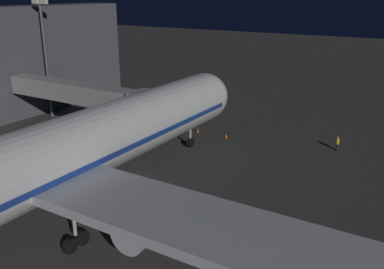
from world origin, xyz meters
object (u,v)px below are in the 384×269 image
ground_crew_marshaller_fwd (337,143)px  traffic_cone_nose_starboard (198,130)px  traffic_cone_nose_port (226,136)px  airliner_at_gate (42,164)px  apron_floodlight_mast (45,51)px  jet_bridge (90,95)px

ground_crew_marshaller_fwd → traffic_cone_nose_starboard: 18.45m
ground_crew_marshaller_fwd → traffic_cone_nose_port: 14.12m
airliner_at_gate → ground_crew_marshaller_fwd: (-16.00, -30.63, -4.74)m
ground_crew_marshaller_fwd → apron_floodlight_mast: bearing=11.1°
ground_crew_marshaller_fwd → airliner_at_gate: bearing=62.4°
airliner_at_gate → ground_crew_marshaller_fwd: bearing=-117.6°
traffic_cone_nose_starboard → traffic_cone_nose_port: bearing=180.0°
airliner_at_gate → traffic_cone_nose_starboard: size_ratio=105.59×
airliner_at_gate → apron_floodlight_mast: 34.27m
ground_crew_marshaller_fwd → traffic_cone_nose_starboard: bearing=9.1°
jet_bridge → traffic_cone_nose_port: jet_bridge is taller
jet_bridge → airliner_at_gate: bearing=125.3°
airliner_at_gate → jet_bridge: airliner_at_gate is taller
jet_bridge → traffic_cone_nose_port: bearing=-149.6°
apron_floodlight_mast → traffic_cone_nose_port: bearing=-169.3°
jet_bridge → ground_crew_marshaller_fwd: (-29.23, -11.96, -4.81)m
traffic_cone_nose_port → traffic_cone_nose_starboard: 4.40m
traffic_cone_nose_port → traffic_cone_nose_starboard: (4.40, 0.00, 0.00)m
airliner_at_gate → traffic_cone_nose_port: size_ratio=105.59×
apron_floodlight_mast → ground_crew_marshaller_fwd: (-41.50, -8.18, -9.19)m
jet_bridge → traffic_cone_nose_starboard: (-11.03, -9.04, -5.49)m
jet_bridge → traffic_cone_nose_starboard: 15.28m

